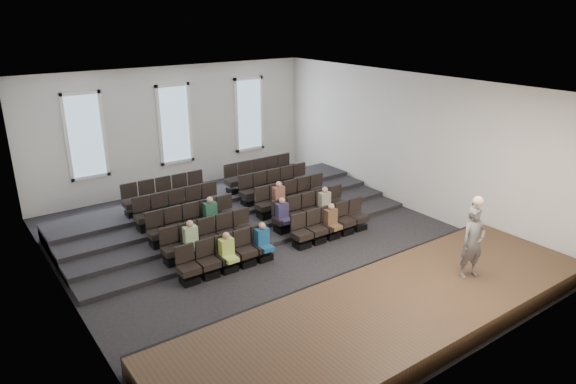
{
  "coord_description": "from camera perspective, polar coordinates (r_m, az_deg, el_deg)",
  "views": [
    {
      "loc": [
        -8.16,
        -12.22,
        7.09
      ],
      "look_at": [
        0.98,
        0.5,
        1.47
      ],
      "focal_mm": 32.0,
      "sensor_mm": 36.0,
      "label": 1
    }
  ],
  "objects": [
    {
      "name": "wall_back",
      "position": [
        21.4,
        -12.5,
        6.88
      ],
      "size": [
        12.0,
        0.04,
        5.0
      ],
      "primitive_type": "cube",
      "color": "silver",
      "rests_on": "ground"
    },
    {
      "name": "ground",
      "position": [
        16.31,
        -1.78,
        -6.04
      ],
      "size": [
        14.0,
        14.0,
        0.0
      ],
      "primitive_type": "plane",
      "color": "black",
      "rests_on": "ground"
    },
    {
      "name": "seating_rows",
      "position": [
        17.23,
        -4.67,
        -2.17
      ],
      "size": [
        6.8,
        4.7,
        1.67
      ],
      "color": "black",
      "rests_on": "ground"
    },
    {
      "name": "stage_lip",
      "position": [
        13.87,
        6.05,
        -9.93
      ],
      "size": [
        11.8,
        0.06,
        0.52
      ],
      "primitive_type": "cube",
      "color": "black",
      "rests_on": "ground"
    },
    {
      "name": "speaker",
      "position": [
        13.98,
        19.84,
        -5.29
      ],
      "size": [
        0.79,
        0.61,
        1.91
      ],
      "primitive_type": "imported",
      "rotation": [
        0.0,
        0.0,
        -0.24
      ],
      "color": "#555251",
      "rests_on": "stage"
    },
    {
      "name": "wall_front",
      "position": [
        10.71,
        19.75,
        -6.9
      ],
      "size": [
        12.0,
        0.04,
        5.0
      ],
      "primitive_type": "cube",
      "color": "silver",
      "rests_on": "ground"
    },
    {
      "name": "stage",
      "position": [
        12.81,
        11.42,
        -12.99
      ],
      "size": [
        11.8,
        3.6,
        0.5
      ],
      "primitive_type": "cube",
      "color": "#422E1C",
      "rests_on": "ground"
    },
    {
      "name": "risers",
      "position": [
        18.73,
        -7.22,
        -2.03
      ],
      "size": [
        11.8,
        4.8,
        0.6
      ],
      "color": "black",
      "rests_on": "ground"
    },
    {
      "name": "ceiling",
      "position": [
        14.84,
        -1.98,
        11.67
      ],
      "size": [
        12.0,
        14.0,
        0.02
      ],
      "primitive_type": "cube",
      "color": "white",
      "rests_on": "ground"
    },
    {
      "name": "mic_stand",
      "position": [
        15.7,
        19.47,
        -4.58
      ],
      "size": [
        0.24,
        0.24,
        1.44
      ],
      "color": "black",
      "rests_on": "stage"
    },
    {
      "name": "wall_right",
      "position": [
        19.27,
        13.22,
        5.43
      ],
      "size": [
        0.04,
        14.0,
        5.0
      ],
      "primitive_type": "cube",
      "color": "silver",
      "rests_on": "ground"
    },
    {
      "name": "wall_left",
      "position": [
        13.23,
        -24.08,
        -2.37
      ],
      "size": [
        0.04,
        14.0,
        5.0
      ],
      "primitive_type": "cube",
      "color": "silver",
      "rests_on": "ground"
    },
    {
      "name": "windows",
      "position": [
        21.29,
        -12.46,
        7.37
      ],
      "size": [
        8.44,
        0.1,
        3.24
      ],
      "color": "white",
      "rests_on": "wall_back"
    },
    {
      "name": "audience",
      "position": [
        16.23,
        -2.44,
        -3.05
      ],
      "size": [
        5.45,
        2.64,
        1.1
      ],
      "color": "#B6D555",
      "rests_on": "seating_rows"
    }
  ]
}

